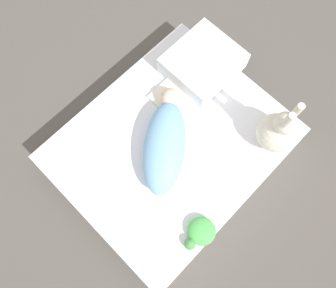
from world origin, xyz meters
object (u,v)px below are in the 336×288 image
(swaddled_baby, at_px, (165,143))
(pillow, at_px, (203,63))
(turtle_plush, at_px, (200,233))
(bunny_plush, at_px, (278,131))

(swaddled_baby, relative_size, pillow, 1.41)
(pillow, relative_size, turtle_plush, 2.12)
(bunny_plush, height_order, turtle_plush, bunny_plush)
(swaddled_baby, relative_size, turtle_plush, 2.98)
(pillow, bearing_deg, turtle_plush, 42.17)
(swaddled_baby, distance_m, bunny_plush, 0.54)
(swaddled_baby, distance_m, turtle_plush, 0.45)
(bunny_plush, bearing_deg, turtle_plush, 5.66)
(bunny_plush, bearing_deg, swaddled_baby, -40.45)
(swaddled_baby, xyz_separation_m, pillow, (-0.46, -0.17, -0.02))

